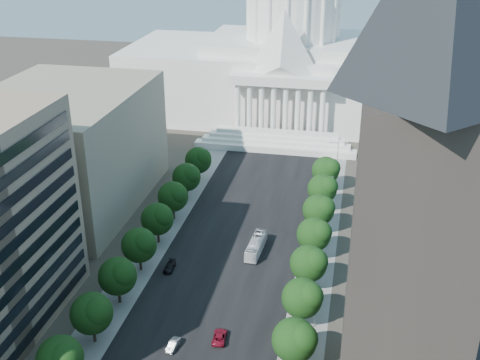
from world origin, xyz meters
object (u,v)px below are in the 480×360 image
Objects in this scene: city_bus at (256,246)px; car_silver at (173,345)px; car_red at (220,337)px; car_dark_b at (170,267)px.

car_silver is at bearing -100.38° from city_bus.
car_red is (7.59, 3.77, 0.04)m from car_silver.
car_dark_b is at bearing -57.20° from car_red.
car_silver is 36.29m from city_bus.
car_silver is 0.87× the size of car_dark_b.
city_bus is (1.08, 31.46, 0.91)m from car_red.
car_red is 0.44× the size of city_bus.
car_silver is at bearing 21.33° from car_red.
car_red reaches higher than car_dark_b.
city_bus is at bearing -97.08° from car_red.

